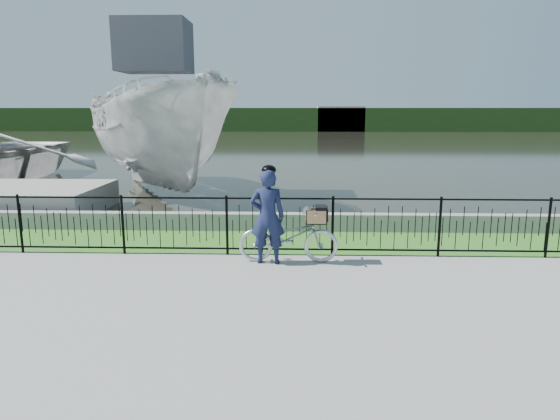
{
  "coord_description": "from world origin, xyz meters",
  "views": [
    {
      "loc": [
        0.31,
        -7.57,
        2.72
      ],
      "look_at": [
        0.03,
        1.0,
        1.0
      ],
      "focal_mm": 32.0,
      "sensor_mm": 36.0,
      "label": 1
    }
  ],
  "objects": [
    {
      "name": "cyclist",
      "position": [
        -0.2,
        1.12,
        0.88
      ],
      "size": [
        0.63,
        0.42,
        1.78
      ],
      "color": "#171E3F",
      "rests_on": "ground"
    },
    {
      "name": "bicycle_rig",
      "position": [
        0.18,
        1.19,
        0.48
      ],
      "size": [
        1.8,
        0.63,
        1.06
      ],
      "color": "silver",
      "rests_on": "ground"
    },
    {
      "name": "fence",
      "position": [
        0.0,
        1.6,
        0.58
      ],
      "size": [
        14.0,
        0.06,
        1.15
      ],
      "primitive_type": null,
      "color": "black",
      "rests_on": "ground"
    },
    {
      "name": "ground",
      "position": [
        0.0,
        0.0,
        0.0
      ],
      "size": [
        120.0,
        120.0,
        0.0
      ],
      "primitive_type": "plane",
      "color": "gray",
      "rests_on": "ground"
    },
    {
      "name": "far_building_left",
      "position": [
        -18.0,
        58.0,
        2.0
      ],
      "size": [
        8.0,
        4.0,
        4.0
      ],
      "primitive_type": "cube",
      "color": "#AFA08D",
      "rests_on": "ground"
    },
    {
      "name": "water",
      "position": [
        0.0,
        33.0,
        0.0
      ],
      "size": [
        120.0,
        120.0,
        0.0
      ],
      "primitive_type": "plane",
      "color": "#26271D",
      "rests_on": "ground"
    },
    {
      "name": "far_treeline",
      "position": [
        0.0,
        60.0,
        1.5
      ],
      "size": [
        120.0,
        6.0,
        3.0
      ],
      "primitive_type": "cube",
      "color": "#27441A",
      "rests_on": "ground"
    },
    {
      "name": "boat_near",
      "position": [
        -4.21,
        8.72,
        1.97
      ],
      "size": [
        7.96,
        10.08,
        5.5
      ],
      "color": "#B3B2B3",
      "rests_on": "water"
    },
    {
      "name": "grass_strip",
      "position": [
        0.0,
        2.6,
        0.0
      ],
      "size": [
        60.0,
        2.0,
        0.01
      ],
      "primitive_type": "cube",
      "color": "#377123",
      "rests_on": "ground"
    },
    {
      "name": "quay_wall",
      "position": [
        0.0,
        3.6,
        0.2
      ],
      "size": [
        60.0,
        0.3,
        0.4
      ],
      "primitive_type": "cube",
      "color": "gray",
      "rests_on": "ground"
    },
    {
      "name": "far_building_right",
      "position": [
        6.0,
        58.5,
        1.6
      ],
      "size": [
        6.0,
        3.0,
        3.2
      ],
      "primitive_type": "cube",
      "color": "#AFA08D",
      "rests_on": "ground"
    }
  ]
}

